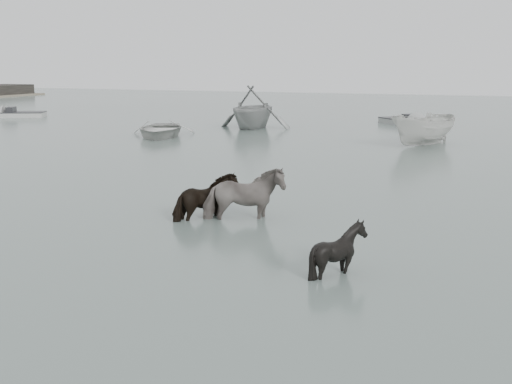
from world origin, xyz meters
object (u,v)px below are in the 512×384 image
Objects in this scene: pony_pinto at (243,186)px; rowboat_lead at (160,127)px; pony_dark at (207,189)px; pony_black at (339,242)px.

pony_pinto is 19.36m from rowboat_lead.
pony_black is (4.22, -3.08, -0.13)m from pony_dark.
pony_black is (3.30, -3.28, -0.24)m from pony_pinto.
pony_black is 0.26× the size of rowboat_lead.
pony_pinto is at bearing -74.87° from rowboat_lead.
pony_dark reaches higher than pony_black.
rowboat_lead is at bearing 22.82° from pony_black.
pony_pinto is 1.64× the size of pony_black.
rowboat_lead is at bearing 7.04° from pony_pinto.
pony_dark is at bearing 38.92° from pony_black.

